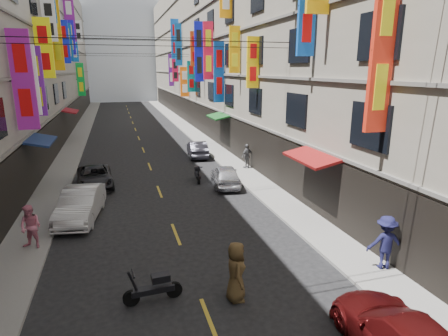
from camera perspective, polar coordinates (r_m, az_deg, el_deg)
sidewalk_left at (r=39.57m, az=-21.58°, el=3.90°), size 2.00×90.00×0.12m
sidewalk_right at (r=40.21m, az=-4.28°, el=5.06°), size 2.00×90.00×0.12m
building_row_right at (r=41.36m, az=4.03°, el=18.44°), size 10.14×90.00×19.00m
haze_block at (r=88.91m, az=-15.47°, el=16.99°), size 18.00×8.00×22.00m
shop_signage at (r=32.24m, az=-13.25°, el=18.57°), size 14.00×55.00×12.00m
street_awnings at (r=23.13m, az=-13.83°, el=4.81°), size 13.99×35.20×0.41m
overhead_cables at (r=26.94m, az=-12.24°, el=18.65°), size 14.00×38.04×1.24m
lane_markings at (r=36.50m, az=-12.56°, el=3.65°), size 0.12×80.20×0.01m
scooter_crossing at (r=12.07m, az=-10.64°, el=-17.53°), size 1.80×0.50×1.14m
scooter_far_right at (r=23.62m, az=-4.04°, el=-0.96°), size 0.54×1.80×1.14m
car_left_mid at (r=18.82m, az=-21.02°, el=-5.17°), size 2.21×4.66×1.47m
car_left_far at (r=23.70m, az=-19.10°, el=-1.30°), size 2.33×4.48×1.21m
car_right_mid at (r=22.61m, az=0.21°, el=-1.12°), size 2.04×3.95×1.29m
car_right_far at (r=30.15m, az=-4.09°, el=2.90°), size 1.68×3.99×1.28m
pedestrian_lfar at (r=16.33m, az=-27.37°, el=-7.98°), size 1.01×0.88×1.74m
pedestrian_rnear at (r=14.26m, az=23.38°, el=-10.36°), size 1.36×0.93×1.92m
pedestrian_rfar at (r=26.24m, az=3.54°, el=1.85°), size 1.15×0.95×1.70m
pedestrian_crossing at (r=11.70m, az=1.83°, el=-15.51°), size 0.75×1.00×1.89m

